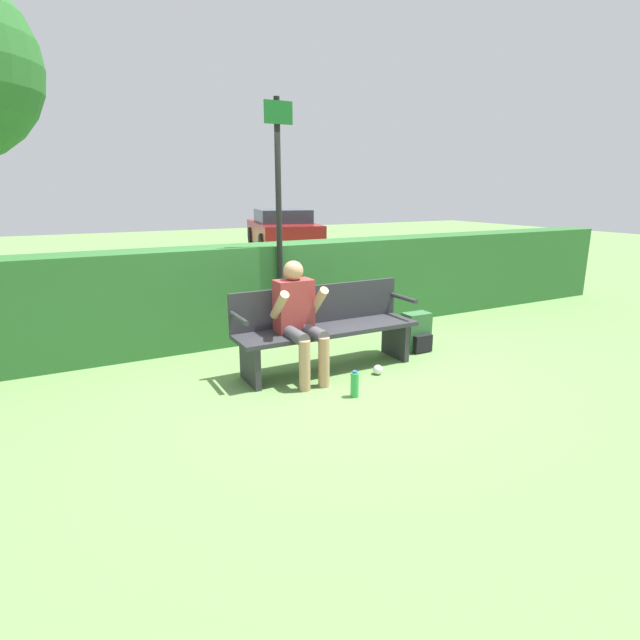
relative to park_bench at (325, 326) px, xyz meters
The scene contains 9 objects.
ground_plane 0.46m from the park_bench, 90.00° to the right, with size 40.00×40.00×0.00m, color #668E4C.
hedge_back 1.45m from the park_bench, 90.00° to the left, with size 12.00×0.58×1.20m.
park_bench is the anchor object (origin of this frame).
person_seated 0.44m from the park_bench, 160.57° to the right, with size 0.51×0.62×1.18m.
backpack 1.28m from the park_bench, ahead, with size 0.32×0.27×0.45m.
water_bottle 0.90m from the park_bench, 99.32° to the right, with size 0.08×0.08×0.25m.
signpost 1.59m from the park_bench, 91.34° to the left, with size 0.34×0.09×2.88m.
parked_car 11.37m from the park_bench, 68.41° to the left, with size 2.68×4.46×1.26m.
litter_crumple 0.72m from the park_bench, 49.14° to the right, with size 0.10×0.10×0.10m.
Camera 1 is at (-2.44, -4.40, 1.86)m, focal length 28.00 mm.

